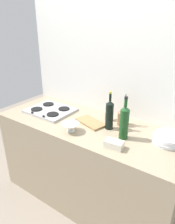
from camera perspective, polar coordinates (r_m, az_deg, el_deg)
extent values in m
plane|color=gray|center=(2.49, 0.00, -21.97)|extent=(6.00, 6.00, 0.00)
cube|color=tan|center=(2.19, 0.00, -13.75)|extent=(1.80, 0.70, 0.90)
cube|color=white|center=(2.19, 5.70, 4.07)|extent=(1.90, 0.06, 2.10)
cube|color=#B2B2B7|center=(2.24, -10.17, 0.44)|extent=(0.46, 0.39, 0.02)
cylinder|color=black|center=(2.26, -13.83, 0.78)|extent=(0.12, 0.12, 0.01)
cylinder|color=black|center=(2.11, -9.58, -0.61)|extent=(0.12, 0.12, 0.01)
cylinder|color=black|center=(2.37, -10.75, 2.13)|extent=(0.12, 0.12, 0.01)
cylinder|color=black|center=(2.22, -6.50, 0.90)|extent=(0.12, 0.12, 0.01)
cylinder|color=black|center=(2.18, -14.96, -0.12)|extent=(0.02, 0.02, 0.02)
cylinder|color=black|center=(2.07, -12.00, -1.16)|extent=(0.02, 0.02, 0.02)
cylinder|color=white|center=(1.78, 21.19, -7.69)|extent=(0.24, 0.24, 0.01)
cylinder|color=white|center=(1.77, 21.29, -7.46)|extent=(0.24, 0.24, 0.01)
cylinder|color=white|center=(1.77, 21.30, -7.21)|extent=(0.24, 0.24, 0.01)
cylinder|color=white|center=(1.76, 21.38, -6.88)|extent=(0.24, 0.24, 0.01)
cylinder|color=white|center=(1.76, 21.39, -6.61)|extent=(0.24, 0.24, 0.01)
cylinder|color=white|center=(1.75, 21.62, -6.38)|extent=(0.24, 0.24, 0.01)
cylinder|color=white|center=(1.75, 21.64, -6.08)|extent=(0.24, 0.24, 0.01)
cylinder|color=black|center=(1.83, 6.04, -1.20)|extent=(0.07, 0.07, 0.24)
cone|color=black|center=(1.78, 6.22, 2.62)|extent=(0.07, 0.07, 0.02)
cylinder|color=black|center=(1.76, 6.29, 4.04)|extent=(0.02, 0.02, 0.07)
cylinder|color=gold|center=(1.75, 6.35, 5.36)|extent=(0.02, 0.02, 0.02)
cylinder|color=#19471E|center=(1.69, 10.03, -3.36)|extent=(0.07, 0.07, 0.25)
cone|color=#19471E|center=(1.63, 10.38, 0.99)|extent=(0.07, 0.07, 0.03)
cylinder|color=#19471E|center=(1.62, 10.50, 2.51)|extent=(0.02, 0.02, 0.07)
cylinder|color=black|center=(1.60, 10.61, 3.89)|extent=(0.03, 0.03, 0.02)
cylinder|color=white|center=(1.83, -4.66, -5.18)|extent=(0.07, 0.07, 0.01)
cone|color=white|center=(1.81, -4.70, -4.11)|extent=(0.16, 0.16, 0.07)
cube|color=silver|center=(1.60, 7.30, -8.80)|extent=(0.15, 0.10, 0.06)
cylinder|color=#996B4C|center=(1.94, 9.49, -1.83)|extent=(0.09, 0.09, 0.12)
cylinder|color=#262626|center=(1.90, 10.03, 1.36)|extent=(0.03, 0.01, 0.25)
cylinder|color=#B7B7B2|center=(1.89, 10.16, 0.83)|extent=(0.03, 0.04, 0.22)
cylinder|color=#B7B7B2|center=(1.89, 10.03, 0.77)|extent=(0.03, 0.01, 0.22)
cylinder|color=#C64C2D|center=(2.02, 5.66, -1.09)|extent=(0.06, 0.06, 0.08)
cylinder|color=beige|center=(2.00, 5.71, 0.12)|extent=(0.06, 0.06, 0.01)
cube|color=#9E7A4C|center=(1.96, 0.86, -2.84)|extent=(0.33, 0.23, 0.02)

